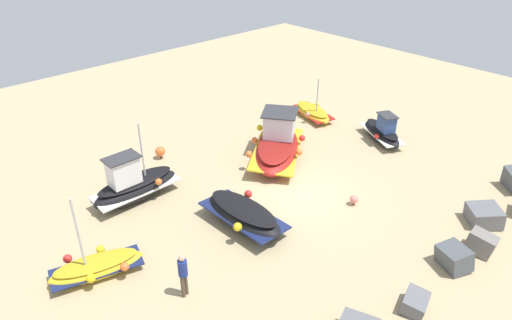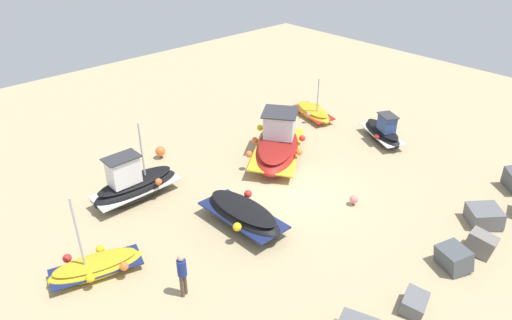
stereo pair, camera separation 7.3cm
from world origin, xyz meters
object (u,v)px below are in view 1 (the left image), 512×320
(fishing_boat_1, at_px, (278,144))
(mooring_buoy_0, at_px, (160,151))
(fishing_boat_2, at_px, (312,112))
(person_walking, at_px, (183,273))
(fishing_boat_3, at_px, (382,132))
(fishing_boat_4, at_px, (243,215))
(mooring_buoy_1, at_px, (354,199))
(fishing_boat_0, at_px, (134,185))
(fishing_boat_5, at_px, (97,267))

(fishing_boat_1, bearing_deg, mooring_buoy_0, 102.35)
(fishing_boat_2, xyz_separation_m, person_walking, (14.31, 6.77, 0.68))
(fishing_boat_1, height_order, mooring_buoy_0, fishing_boat_1)
(fishing_boat_3, height_order, fishing_boat_4, fishing_boat_3)
(fishing_boat_1, height_order, fishing_boat_3, fishing_boat_1)
(fishing_boat_3, height_order, mooring_buoy_1, fishing_boat_3)
(fishing_boat_0, height_order, fishing_boat_2, fishing_boat_0)
(person_walking, relative_size, mooring_buoy_1, 3.66)
(fishing_boat_1, bearing_deg, fishing_boat_4, 174.84)
(fishing_boat_0, distance_m, fishing_boat_5, 4.79)
(fishing_boat_5, bearing_deg, fishing_boat_1, 25.28)
(fishing_boat_3, distance_m, fishing_boat_5, 16.49)
(fishing_boat_2, xyz_separation_m, mooring_buoy_0, (9.68, -1.94, 0.07))
(mooring_buoy_1, bearing_deg, fishing_boat_3, -156.27)
(fishing_boat_4, xyz_separation_m, mooring_buoy_1, (-4.55, 2.19, -0.24))
(mooring_buoy_0, xyz_separation_m, mooring_buoy_1, (-3.94, 9.36, -0.12))
(person_walking, bearing_deg, mooring_buoy_0, -45.59)
(mooring_buoy_0, height_order, mooring_buoy_1, mooring_buoy_0)
(fishing_boat_2, distance_m, mooring_buoy_0, 9.87)
(fishing_boat_2, xyz_separation_m, fishing_boat_5, (16.04, 3.83, 0.02))
(fishing_boat_3, height_order, mooring_buoy_0, fishing_boat_3)
(mooring_buoy_0, relative_size, mooring_buoy_1, 1.40)
(fishing_boat_2, distance_m, fishing_boat_5, 16.49)
(fishing_boat_1, relative_size, mooring_buoy_0, 8.44)
(fishing_boat_1, relative_size, fishing_boat_4, 1.40)
(fishing_boat_1, relative_size, fishing_boat_5, 1.61)
(fishing_boat_3, bearing_deg, fishing_boat_1, -89.26)
(fishing_boat_1, xyz_separation_m, fishing_boat_2, (-5.09, -2.05, -0.42))
(fishing_boat_5, relative_size, mooring_buoy_0, 5.24)
(fishing_boat_3, xyz_separation_m, fishing_boat_5, (16.46, -0.89, -0.19))
(fishing_boat_5, relative_size, mooring_buoy_1, 7.32)
(fishing_boat_1, bearing_deg, person_walking, 170.46)
(person_walking, bearing_deg, fishing_boat_5, 12.75)
(person_walking, distance_m, mooring_buoy_0, 9.88)
(fishing_boat_4, bearing_deg, fishing_boat_2, 115.20)
(mooring_buoy_0, bearing_deg, fishing_boat_0, 40.65)
(fishing_boat_1, height_order, person_walking, fishing_boat_1)
(fishing_boat_1, xyz_separation_m, fishing_boat_5, (10.94, 1.78, -0.40))
(fishing_boat_0, xyz_separation_m, fishing_boat_2, (-12.57, -0.54, -0.43))
(fishing_boat_1, distance_m, mooring_buoy_0, 6.08)
(fishing_boat_0, bearing_deg, fishing_boat_4, 116.00)
(fishing_boat_0, xyz_separation_m, mooring_buoy_0, (-2.89, -2.48, -0.36))
(fishing_boat_4, xyz_separation_m, person_walking, (4.02, 1.54, 0.48))
(fishing_boat_2, height_order, person_walking, fishing_boat_2)
(fishing_boat_0, bearing_deg, mooring_buoy_0, -139.24)
(fishing_boat_4, height_order, mooring_buoy_0, fishing_boat_4)
(fishing_boat_5, distance_m, person_walking, 3.48)
(fishing_boat_1, bearing_deg, fishing_boat_0, 131.93)
(fishing_boat_0, distance_m, fishing_boat_3, 13.65)
(fishing_boat_4, bearing_deg, fishing_boat_0, -155.88)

